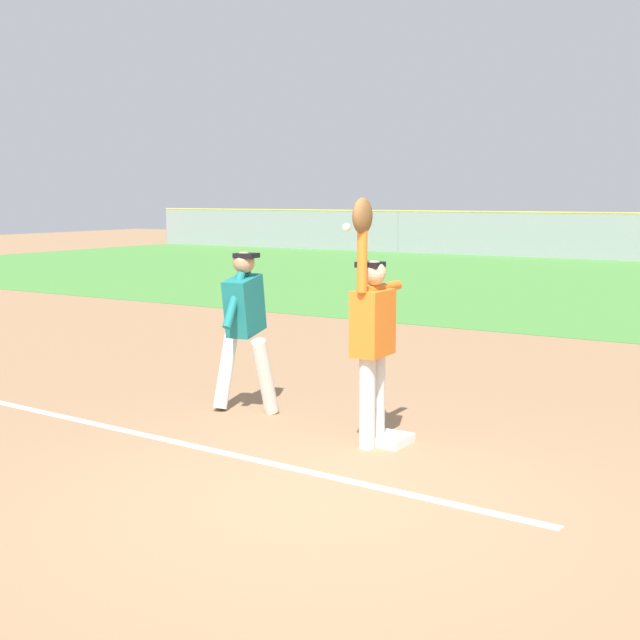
# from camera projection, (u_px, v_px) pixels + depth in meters

# --- Properties ---
(ground_plane) EXTENTS (81.53, 81.53, 0.00)m
(ground_plane) POSITION_uv_depth(u_px,v_px,m) (315.00, 500.00, 6.51)
(ground_plane) COLOR #936D4C
(chalk_foul_line) EXTENTS (11.99, 0.77, 0.01)m
(chalk_foul_line) POSITION_uv_depth(u_px,v_px,m) (24.00, 408.00, 9.36)
(chalk_foul_line) COLOR white
(chalk_foul_line) RESTS_ON ground_plane
(first_base) EXTENTS (0.39, 0.39, 0.08)m
(first_base) POSITION_uv_depth(u_px,v_px,m) (388.00, 439.00, 8.03)
(first_base) COLOR white
(first_base) RESTS_ON ground_plane
(fielder) EXTENTS (0.28, 0.89, 2.28)m
(fielder) POSITION_uv_depth(u_px,v_px,m) (372.00, 326.00, 7.78)
(fielder) COLOR silver
(fielder) RESTS_ON ground_plane
(runner) EXTENTS (0.79, 0.84, 1.72)m
(runner) POSITION_uv_depth(u_px,v_px,m) (245.00, 320.00, 9.04)
(runner) COLOR white
(runner) RESTS_ON ground_plane
(baseball) EXTENTS (0.07, 0.07, 0.07)m
(baseball) POSITION_uv_depth(u_px,v_px,m) (347.00, 227.00, 7.49)
(baseball) COLOR white
(parked_car_silver) EXTENTS (4.46, 2.24, 1.25)m
(parked_car_silver) POSITION_uv_depth(u_px,v_px,m) (570.00, 236.00, 35.40)
(parked_car_silver) COLOR #B7B7BC
(parked_car_silver) RESTS_ON ground_plane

